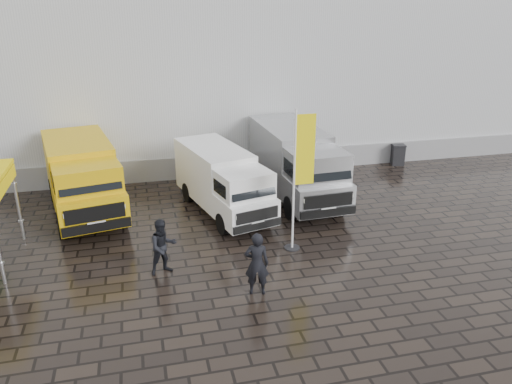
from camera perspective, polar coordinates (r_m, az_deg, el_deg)
ground at (r=15.92m, az=3.97°, el=-7.16°), size 120.00×120.00×0.00m
exhibition_hall at (r=30.03m, az=-1.44°, el=18.30°), size 44.00×16.00×12.00m
hall_plinth at (r=23.28m, az=2.89°, el=3.60°), size 44.00×0.15×1.00m
van_yellow at (r=19.42m, az=-19.18°, el=1.34°), size 3.31×6.09×2.66m
van_white at (r=18.55m, az=-3.80°, el=1.08°), size 3.09×5.70×2.35m
van_silver at (r=19.97m, az=4.59°, el=3.14°), size 2.43×6.43×2.74m
flagpole at (r=15.35m, az=5.03°, el=2.03°), size 0.88×0.50×4.57m
wheelie_bin at (r=25.13m, az=15.90°, el=4.13°), size 0.73×0.73×1.00m
person_front at (r=13.54m, az=0.09°, el=-8.19°), size 0.75×0.58×1.82m
person_tent at (r=14.78m, az=-10.57°, el=-6.17°), size 0.98×0.86×1.69m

